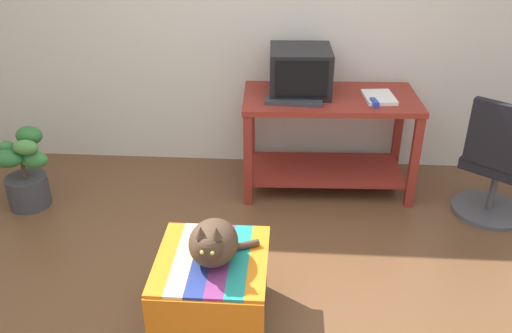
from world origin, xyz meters
The scene contains 12 objects.
ground_plane centered at (0.00, 0.00, 0.00)m, with size 14.00×14.00×0.00m, color brown.
back_wall centered at (0.00, 2.05, 1.30)m, with size 8.00×0.10×2.60m, color silver.
desk centered at (0.54, 1.60, 0.51)m, with size 1.28×0.68×0.75m.
tv_monitor centered at (0.32, 1.67, 0.91)m, with size 0.45×0.46×0.33m.
keyboard centered at (0.28, 1.45, 0.76)m, with size 0.40×0.15×0.02m, color #333338.
book centered at (0.88, 1.56, 0.76)m, with size 0.21×0.28×0.03m, color white.
ottoman_with_blanket centered at (-0.13, 0.09, 0.21)m, with size 0.57×0.62×0.42m.
cat centered at (-0.11, 0.07, 0.53)m, with size 0.35×0.34×0.28m.
potted_plant centered at (-1.64, 1.17, 0.27)m, with size 0.40×0.34×0.60m.
office_chair centered at (1.68, 1.25, 0.39)m, with size 0.59×0.59×0.89m.
stapler centered at (0.83, 1.43, 0.77)m, with size 0.04×0.11×0.04m, color #2342B7.
pen centered at (0.87, 1.61, 0.75)m, with size 0.01×0.01×0.14m, color #B7B7BC.
Camera 1 is at (0.24, -2.08, 2.12)m, focal length 37.44 mm.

